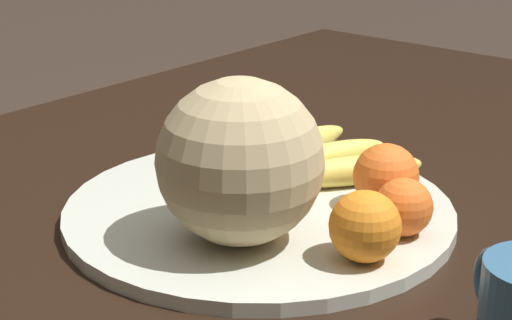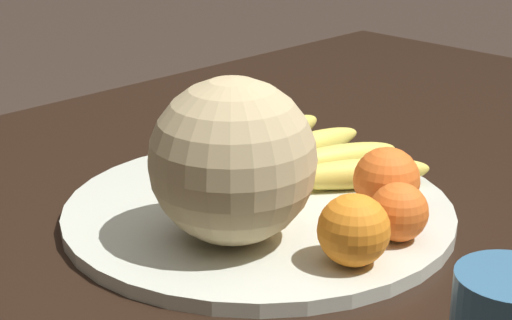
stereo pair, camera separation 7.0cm
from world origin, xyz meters
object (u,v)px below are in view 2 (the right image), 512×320
Objects in this scene: melon at (233,161)px; kitchen_table at (265,281)px; banana_bunch at (316,153)px; orange_mid_center at (273,167)px; orange_front_right at (387,180)px; orange_back_left at (399,212)px; fruit_bowl at (256,210)px; orange_front_left at (354,230)px.

kitchen_table is at bearing 24.72° from melon.
banana_bunch is 0.09m from orange_mid_center.
orange_mid_center is at bearing 110.29° from orange_front_right.
orange_back_left is at bearing -46.01° from melon.
fruit_bowl is 6.17× the size of orange_front_left.
fruit_bowl is 0.12m from melon.
banana_bunch is 0.15m from orange_front_right.
orange_mid_center reaches higher than kitchen_table.
orange_back_left is (-0.00, -0.17, -0.00)m from orange_mid_center.
kitchen_table is at bearing -149.93° from orange_mid_center.
fruit_bowl is 0.05m from orange_mid_center.
fruit_bowl is 0.17m from orange_front_left.
orange_front_left is at bearing -178.92° from orange_back_left.
orange_front_right is at bearing -69.71° from orange_mid_center.
orange_front_right is (0.16, -0.06, -0.05)m from melon.
banana_bunch is at bearing 63.26° from orange_back_left.
orange_front_left reaches higher than banana_bunch.
orange_mid_center is (0.07, 0.17, -0.00)m from orange_front_left.
fruit_bowl is at bearing 29.99° from melon.
banana_bunch is (0.13, 0.03, 0.02)m from fruit_bowl.
orange_front_right is 0.13m from orange_mid_center.
orange_front_left is 0.13m from orange_front_right.
kitchen_table is 0.20m from orange_back_left.
melon reaches higher than fruit_bowl.
fruit_bowl is (-0.01, 0.00, 0.09)m from kitchen_table.
banana_bunch is at bearing 70.86° from orange_front_right.
banana_bunch is 0.25m from orange_front_left.
orange_back_left is at bearing -76.95° from fruit_bowl.
melon is 2.79× the size of orange_back_left.
orange_front_left is (0.04, -0.11, -0.05)m from melon.
orange_front_right is at bearing -96.35° from banana_bunch.
melon reaches higher than kitchen_table.
orange_front_left is 0.18m from orange_mid_center.
fruit_bowl is at bearing -162.18° from orange_mid_center.
fruit_bowl is 7.01× the size of orange_mid_center.
orange_mid_center is at bearing 17.82° from fruit_bowl.
melon is 0.22m from banana_bunch.
orange_back_left is at bearing -103.95° from banana_bunch.
kitchen_table is 4.06× the size of fruit_bowl.
banana_bunch is (0.20, 0.07, -0.06)m from melon.
melon reaches higher than orange_front_left.
melon is 0.17m from orange_back_left.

